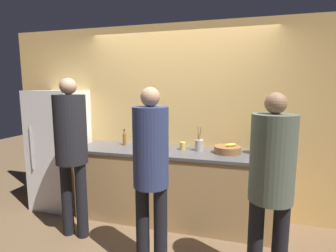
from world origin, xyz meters
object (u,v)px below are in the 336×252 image
Objects in this scene: refrigerator at (60,149)px; person_right at (271,176)px; person_left at (71,143)px; fruit_bowl at (228,150)px; potted_plant at (259,142)px; person_center at (151,166)px; cup_yellow at (183,146)px; bottle_amber at (125,139)px; utensil_crock at (199,145)px.

refrigerator is 1.00× the size of person_right.
person_left is 1.86m from fruit_bowl.
fruit_bowl is 1.17× the size of potted_plant.
person_right is at bearing -8.10° from person_left.
refrigerator is 2.40m from fruit_bowl.
person_center is 17.54× the size of cup_yellow.
person_right reaches higher than potted_plant.
bottle_amber is (-0.78, 1.11, 0.00)m from person_center.
person_left is 2.22m from potted_plant.
person_center is (1.07, -0.31, -0.08)m from person_left.
utensil_crock is (0.28, 1.07, -0.01)m from person_center.
person_right reaches higher than fruit_bowl.
person_center is 1.04m from person_right.
utensil_crock is at bearing 2.22° from refrigerator.
potted_plant is at bearing 47.50° from person_center.
cup_yellow is (1.14, 0.75, -0.12)m from person_left.
fruit_bowl is (2.40, 0.05, 0.14)m from refrigerator.
utensil_crock is at bearing 1.47° from cup_yellow.
person_right is (1.04, 0.01, -0.01)m from person_center.
refrigerator is at bearing -172.86° from bottle_amber.
person_left is 0.85m from bottle_amber.
utensil_crock is at bearing -177.28° from potted_plant.
person_left is at bearing 171.90° from person_right.
bottle_amber is 0.81× the size of potted_plant.
refrigerator is 6.11× the size of potted_plant.
utensil_crock is 0.22m from cup_yellow.
potted_plant is (-0.03, 1.09, 0.07)m from person_right.
person_left is 5.65× the size of fruit_bowl.
bottle_amber is at bearing 177.06° from fruit_bowl.
person_left reaches higher than bottle_amber.
refrigerator reaches higher than utensil_crock.
person_left is 1.55m from utensil_crock.
fruit_bowl reaches higher than cup_yellow.
utensil_crock is 1.37× the size of bottle_amber.
person_center is at bearing -179.42° from person_right.
fruit_bowl is at bearing 1.18° from refrigerator.
person_right is 2.13m from bottle_amber.
cup_yellow is at bearing -177.57° from potted_plant.
fruit_bowl is at bearing -4.71° from utensil_crock.
cup_yellow is (-0.57, 0.02, 0.01)m from fruit_bowl.
person_left reaches higher than refrigerator.
utensil_crock is at bearing 175.29° from fruit_bowl.
person_right is 1.09m from potted_plant.
person_right is at bearing -47.08° from cup_yellow.
refrigerator reaches higher than cup_yellow.
fruit_bowl is 1.42m from bottle_amber.
bottle_amber is 2.26× the size of cup_yellow.
person_right is 1.43m from cup_yellow.
person_right is 5.22× the size of fruit_bowl.
person_center reaches higher than utensil_crock.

